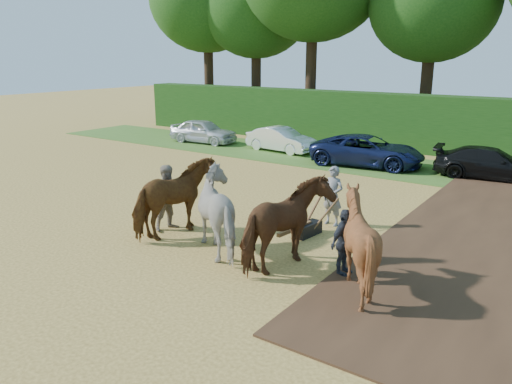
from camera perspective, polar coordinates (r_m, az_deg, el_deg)
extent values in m
plane|color=gold|center=(10.38, 8.04, -13.70)|extent=(120.00, 120.00, 0.00)
cube|color=#472D1C|center=(16.16, 24.31, -4.02)|extent=(4.50, 17.00, 0.05)
cube|color=#38601E|center=(23.08, 24.05, 1.52)|extent=(50.00, 5.00, 0.03)
cube|color=#14380F|center=(27.20, 26.29, 6.39)|extent=(46.00, 1.60, 3.00)
imported|color=gray|center=(14.85, -9.90, -0.64)|extent=(0.96, 1.11, 1.96)
imported|color=#262A33|center=(11.83, 9.99, -5.71)|extent=(0.52, 0.99, 1.62)
imported|color=brown|center=(14.29, -9.12, -0.76)|extent=(1.49, 2.71, 2.18)
imported|color=beige|center=(13.05, -3.38, -2.16)|extent=(2.38, 2.11, 2.18)
imported|color=brown|center=(11.97, 3.50, -3.80)|extent=(1.49, 2.71, 2.18)
imported|color=brown|center=(11.11, 11.62, -5.64)|extent=(2.00, 2.19, 2.19)
cube|color=black|center=(14.45, 5.94, -4.25)|extent=(0.48, 0.97, 0.36)
cube|color=brown|center=(13.91, 4.44, -4.20)|extent=(0.28, 1.46, 0.10)
cylinder|color=brown|center=(14.89, 6.57, -2.08)|extent=(0.08, 1.06, 0.77)
cylinder|color=brown|center=(14.65, 8.03, -2.44)|extent=(0.34, 1.04, 0.77)
imported|color=#999B92|center=(15.21, 8.79, -0.45)|extent=(0.71, 0.52, 1.82)
imported|color=silver|center=(29.63, -6.05, 6.93)|extent=(4.21, 1.99, 1.39)
imported|color=white|center=(26.83, 2.89, 6.02)|extent=(4.07, 1.81, 1.30)
imported|color=#171F49|center=(23.80, 12.59, 4.62)|extent=(5.44, 3.04, 1.44)
imported|color=black|center=(23.01, 25.21, 2.98)|extent=(4.68, 2.37, 1.30)
cylinder|color=#382616|center=(38.83, -5.38, 12.26)|extent=(0.70, 0.70, 5.85)
cylinder|color=#382616|center=(36.81, 0.01, 11.80)|extent=(0.70, 0.70, 5.40)
ellipsoid|color=#163F11|center=(36.89, 0.01, 20.56)|extent=(7.80, 7.80, 7.18)
cylinder|color=#382616|center=(33.30, 6.25, 12.30)|extent=(0.70, 0.70, 6.53)
cylinder|color=#382616|center=(32.05, 18.77, 10.26)|extent=(0.70, 0.70, 5.17)
ellipsoid|color=#163F11|center=(32.09, 19.64, 19.82)|extent=(7.40, 7.40, 6.81)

